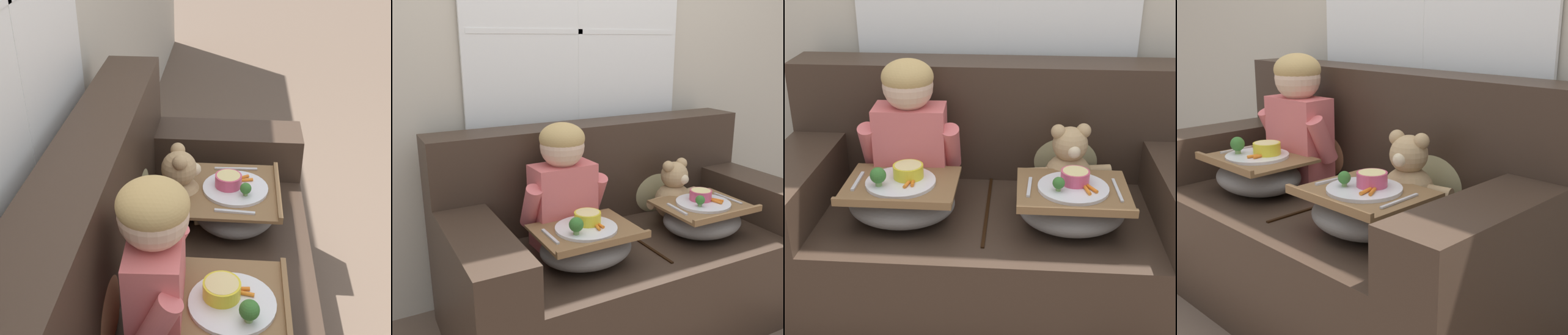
{
  "view_description": "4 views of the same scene",
  "coord_description": "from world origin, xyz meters",
  "views": [
    {
      "loc": [
        -1.43,
        -0.13,
        1.68
      ],
      "look_at": [
        0.15,
        -0.01,
        0.76
      ],
      "focal_mm": 50.0,
      "sensor_mm": 36.0,
      "label": 1
    },
    {
      "loc": [
        -1.09,
        -1.62,
        1.31
      ],
      "look_at": [
        -0.15,
        0.13,
        0.75
      ],
      "focal_mm": 42.0,
      "sensor_mm": 36.0,
      "label": 2
    },
    {
      "loc": [
        0.11,
        -1.84,
        1.44
      ],
      "look_at": [
        -0.03,
        -0.02,
        0.59
      ],
      "focal_mm": 50.0,
      "sensor_mm": 36.0,
      "label": 3
    },
    {
      "loc": [
        1.49,
        -1.29,
        1.12
      ],
      "look_at": [
        0.14,
        0.05,
        0.59
      ],
      "focal_mm": 50.0,
      "sensor_mm": 36.0,
      "label": 4
    }
  ],
  "objects": [
    {
      "name": "couch",
      "position": [
        0.0,
        0.06,
        0.34
      ],
      "size": [
        1.65,
        0.85,
        0.91
      ],
      "color": "#38281E",
      "rests_on": "ground_plane"
    },
    {
      "name": "teddy_bear",
      "position": [
        0.3,
        0.06,
        0.56
      ],
      "size": [
        0.33,
        0.24,
        0.31
      ],
      "color": "tan",
      "rests_on": "couch"
    },
    {
      "name": "throw_pillow_behind_teddy",
      "position": [
        0.3,
        0.25,
        0.59
      ],
      "size": [
        0.35,
        0.17,
        0.36
      ],
      "color": "tan",
      "rests_on": "couch"
    },
    {
      "name": "lap_tray_teddy",
      "position": [
        0.3,
        -0.14,
        0.51
      ],
      "size": [
        0.39,
        0.33,
        0.21
      ],
      "color": "slate",
      "rests_on": "teddy_bear"
    },
    {
      "name": "child_figure",
      "position": [
        -0.3,
        0.07,
        0.73
      ],
      "size": [
        0.39,
        0.19,
        0.54
      ],
      "color": "#DB6666",
      "rests_on": "couch"
    },
    {
      "name": "ground_plane",
      "position": [
        0.0,
        0.0,
        0.0
      ],
      "size": [
        14.0,
        14.0,
        0.0
      ],
      "primitive_type": "plane",
      "color": "brown"
    },
    {
      "name": "lap_tray_child",
      "position": [
        -0.3,
        -0.14,
        0.52
      ],
      "size": [
        0.4,
        0.32,
        0.23
      ],
      "color": "slate",
      "rests_on": "child_figure"
    },
    {
      "name": "wall_back_with_window",
      "position": [
        0.0,
        0.53,
        1.3
      ],
      "size": [
        8.0,
        0.08,
        2.6
      ],
      "color": "beige",
      "rests_on": "ground_plane"
    },
    {
      "name": "throw_pillow_behind_child",
      "position": [
        -0.3,
        0.25,
        0.59
      ],
      "size": [
        0.33,
        0.16,
        0.34
      ],
      "color": "#B2754C",
      "rests_on": "couch"
    }
  ]
}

